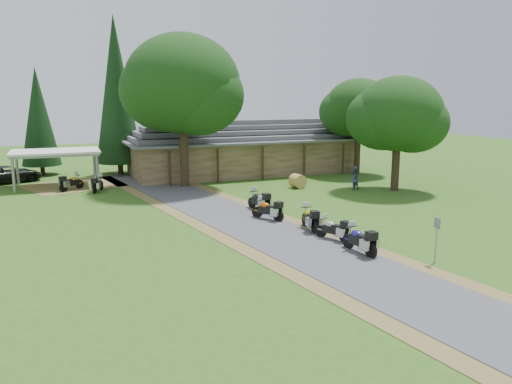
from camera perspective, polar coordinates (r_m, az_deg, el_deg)
name	(u,v)px	position (r m, az deg, el deg)	size (l,w,h in m)	color
ground	(315,253)	(22.89, 6.79, -6.96)	(120.00, 120.00, 0.00)	#2B5A19
driveway	(269,232)	(26.08, 1.45, -4.65)	(46.00, 46.00, 0.00)	#3F3F41
lodge	(243,146)	(46.30, -1.49, 5.27)	(21.40, 9.40, 4.90)	brown
carport	(57,168)	(42.15, -21.83, 2.52)	(6.54, 4.36, 2.84)	silver
car_dark_suv	(8,170)	(45.54, -26.46, 2.28)	(5.54, 2.36, 2.12)	black
motorcycle_row_a	(359,239)	(23.03, 11.74, -5.25)	(1.98, 0.65, 1.36)	navy
motorcycle_row_b	(333,228)	(24.91, 8.77, -4.08)	(1.77, 0.58, 1.21)	#A8AAB1
motorcycle_row_c	(310,217)	(26.62, 6.15, -2.88)	(1.98, 0.65, 1.36)	#C2BD08
motorcycle_row_d	(268,209)	(28.60, 1.33, -1.91)	(1.90, 0.62, 1.30)	#BF5A07
motorcycle_row_e	(259,200)	(30.79, 0.34, -0.89)	(2.03, 0.66, 1.39)	black
motorcycle_carport_a	(71,182)	(40.09, -20.35, 1.13)	(1.93, 0.63, 1.32)	gold
motorcycle_carport_b	(98,183)	(38.88, -17.63, 0.96)	(1.82, 0.59, 1.25)	slate
person_a	(355,175)	(39.48, 11.21, 1.93)	(0.55, 0.40, 1.95)	#323E5C
person_b	(354,177)	(38.35, 11.15, 1.65)	(0.55, 0.39, 1.93)	#323E5C
hay_bale	(298,181)	(38.64, 4.78, 1.25)	(1.07, 1.07, 0.98)	#A97D3E
sign_post	(436,240)	(22.44, 19.89, -5.23)	(0.36, 0.06, 2.01)	gray
oak_lodge_left	(183,104)	(39.11, -8.36, 9.92)	(8.87, 8.87, 12.80)	black
oak_lodge_right	(358,121)	(46.25, 11.64, 8.00)	(6.14, 6.14, 9.65)	black
oak_driveway	(397,129)	(38.52, 15.87, 6.95)	(6.50, 6.50, 9.22)	black
cedar_near	(117,96)	(46.68, -15.62, 10.54)	(4.09, 4.09, 14.03)	black
cedar_far	(39,122)	(48.59, -23.58, 7.37)	(3.36, 3.36, 9.52)	black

